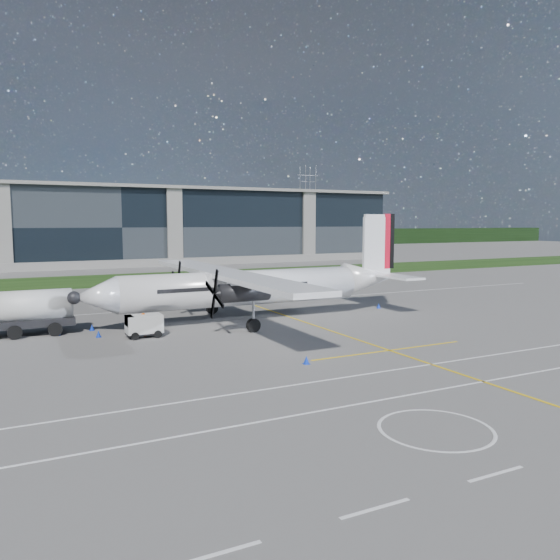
# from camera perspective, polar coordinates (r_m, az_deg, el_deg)

# --- Properties ---
(ground) EXTENTS (400.00, 400.00, 0.00)m
(ground) POSITION_cam_1_polar(r_m,az_deg,el_deg) (77.45, -11.94, -0.37)
(ground) COLOR #565451
(ground) RESTS_ON ground
(grass_strip) EXTENTS (400.00, 18.00, 0.04)m
(grass_strip) POSITION_cam_1_polar(r_m,az_deg,el_deg) (85.17, -13.31, 0.19)
(grass_strip) COLOR #16330E
(grass_strip) RESTS_ON ground
(terminal_building) EXTENTS (120.00, 20.00, 15.00)m
(terminal_building) POSITION_cam_1_polar(r_m,az_deg,el_deg) (116.14, -17.07, 5.30)
(terminal_building) COLOR black
(terminal_building) RESTS_ON ground
(tree_line) EXTENTS (400.00, 6.00, 6.00)m
(tree_line) POSITION_cam_1_polar(r_m,az_deg,el_deg) (175.66, -20.32, 3.89)
(tree_line) COLOR black
(tree_line) RESTS_ON ground
(pylon_east) EXTENTS (9.00, 4.60, 30.00)m
(pylon_east) POSITION_cam_1_polar(r_m,az_deg,el_deg) (212.10, 2.90, 7.81)
(pylon_east) COLOR gray
(pylon_east) RESTS_ON ground
(yellow_taxiway_centerline) EXTENTS (0.20, 70.00, 0.01)m
(yellow_taxiway_centerline) POSITION_cam_1_polar(r_m,az_deg,el_deg) (50.55, 0.13, -3.60)
(yellow_taxiway_centerline) COLOR yellow
(yellow_taxiway_centerline) RESTS_ON ground
(white_lane_line) EXTENTS (90.00, 0.15, 0.01)m
(white_lane_line) POSITION_cam_1_polar(r_m,az_deg,el_deg) (29.49, 16.43, -10.90)
(white_lane_line) COLOR white
(white_lane_line) RESTS_ON ground
(turboprop_aircraft) EXTENTS (29.88, 30.98, 9.29)m
(turboprop_aircraft) POSITION_cam_1_polar(r_m,az_deg,el_deg) (47.08, -2.71, 1.38)
(turboprop_aircraft) COLOR white
(turboprop_aircraft) RESTS_ON ground
(fuel_tanker_truck) EXTENTS (9.09, 2.95, 3.41)m
(fuel_tanker_truck) POSITION_cam_1_polar(r_m,az_deg,el_deg) (45.27, -27.08, -3.23)
(fuel_tanker_truck) COLOR silver
(fuel_tanker_truck) RESTS_ON ground
(baggage_tug) EXTENTS (2.77, 1.66, 1.66)m
(baggage_tug) POSITION_cam_1_polar(r_m,az_deg,el_deg) (41.78, -14.01, -4.68)
(baggage_tug) COLOR silver
(baggage_tug) RESTS_ON ground
(ground_crew_person) EXTENTS (0.66, 0.87, 2.00)m
(ground_crew_person) POSITION_cam_1_polar(r_m,az_deg,el_deg) (42.09, -14.04, -4.37)
(ground_crew_person) COLOR #F25907
(ground_crew_person) RESTS_ON ground
(safety_cone_stbdwing) EXTENTS (0.36, 0.36, 0.50)m
(safety_cone_stbdwing) POSITION_cam_1_polar(r_m,az_deg,el_deg) (61.39, -11.49, -1.77)
(safety_cone_stbdwing) COLOR #0A2CBA
(safety_cone_stbdwing) RESTS_ON ground
(safety_cone_portwing) EXTENTS (0.36, 0.36, 0.50)m
(safety_cone_portwing) POSITION_cam_1_polar(r_m,az_deg,el_deg) (33.13, 2.77, -8.34)
(safety_cone_portwing) COLOR #0A2CBA
(safety_cone_portwing) RESTS_ON ground
(safety_cone_nose_port) EXTENTS (0.36, 0.36, 0.50)m
(safety_cone_nose_port) POSITION_cam_1_polar(r_m,az_deg,el_deg) (42.75, -18.44, -5.36)
(safety_cone_nose_port) COLOR #0A2CBA
(safety_cone_nose_port) RESTS_ON ground
(safety_cone_nose_stbd) EXTENTS (0.36, 0.36, 0.50)m
(safety_cone_nose_stbd) POSITION_cam_1_polar(r_m,az_deg,el_deg) (45.52, -19.05, -4.70)
(safety_cone_nose_stbd) COLOR #0A2CBA
(safety_cone_nose_stbd) RESTS_ON ground
(safety_cone_tail) EXTENTS (0.36, 0.36, 0.50)m
(safety_cone_tail) POSITION_cam_1_polar(r_m,az_deg,el_deg) (54.93, 10.26, -2.66)
(safety_cone_tail) COLOR #0A2CBA
(safety_cone_tail) RESTS_ON ground
(safety_cone_fwd) EXTENTS (0.36, 0.36, 0.50)m
(safety_cone_fwd) POSITION_cam_1_polar(r_m,az_deg,el_deg) (44.49, -22.23, -5.07)
(safety_cone_fwd) COLOR #0A2CBA
(safety_cone_fwd) RESTS_ON ground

